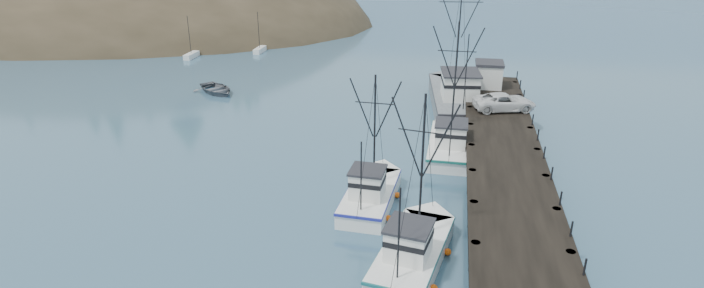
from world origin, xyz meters
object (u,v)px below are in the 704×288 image
(trawler_mid, at_px, (371,193))
(trawler_far, at_px, (450,143))
(pier, at_px, (504,150))
(work_vessel, at_px, (456,96))
(pickup_truck, at_px, (504,102))
(motorboat, at_px, (217,93))
(pier_shed, at_px, (489,74))
(trawler_near, at_px, (414,249))

(trawler_mid, height_order, trawler_far, trawler_far)
(pier, distance_m, work_vessel, 16.34)
(pier, distance_m, trawler_mid, 12.49)
(trawler_far, relative_size, pickup_truck, 1.95)
(trawler_mid, bearing_deg, motorboat, 133.12)
(trawler_mid, relative_size, pier_shed, 3.04)
(trawler_near, relative_size, work_vessel, 0.60)
(motorboat, bearing_deg, pier, -75.59)
(trawler_mid, height_order, pickup_truck, trawler_mid)
(trawler_mid, bearing_deg, work_vessel, 76.15)
(trawler_mid, xyz_separation_m, work_vessel, (5.82, 23.62, 0.41))
(trawler_near, height_order, motorboat, trawler_near)
(pier, height_order, trawler_mid, trawler_mid)
(work_vessel, height_order, pier_shed, work_vessel)
(pickup_truck, xyz_separation_m, motorboat, (-32.61, 6.51, -2.83))
(trawler_mid, distance_m, motorboat, 32.58)
(trawler_near, bearing_deg, pier, 67.20)
(trawler_near, bearing_deg, trawler_mid, 118.14)
(pier_shed, bearing_deg, trawler_near, -99.79)
(pier_shed, bearing_deg, trawler_mid, -109.95)
(pier_shed, height_order, motorboat, pier_shed)
(pier, height_order, work_vessel, work_vessel)
(pier, distance_m, pickup_truck, 9.59)
(trawler_near, xyz_separation_m, pier_shed, (5.53, 32.04, 2.60))
(trawler_far, bearing_deg, trawler_near, -95.92)
(pier, relative_size, trawler_mid, 4.52)
(trawler_mid, relative_size, work_vessel, 0.55)
(trawler_near, height_order, work_vessel, work_vessel)
(trawler_mid, bearing_deg, pier, 38.52)
(trawler_near, relative_size, motorboat, 1.79)
(trawler_far, relative_size, pier_shed, 3.64)
(work_vessel, xyz_separation_m, pier_shed, (3.34, 1.62, 2.19))
(work_vessel, bearing_deg, pier, -76.09)
(trawler_mid, bearing_deg, pickup_truck, 59.07)
(pier, xyz_separation_m, work_vessel, (-3.93, 15.86, -0.46))
(trawler_near, height_order, trawler_far, trawler_far)
(work_vessel, xyz_separation_m, pickup_truck, (4.52, -6.35, 1.60))
(pickup_truck, distance_m, motorboat, 33.37)
(pier, relative_size, motorboat, 7.41)
(pier, xyz_separation_m, pier_shed, (-0.59, 17.48, 1.73))
(trawler_near, bearing_deg, work_vessel, 85.88)
(trawler_near, relative_size, pickup_truck, 1.78)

